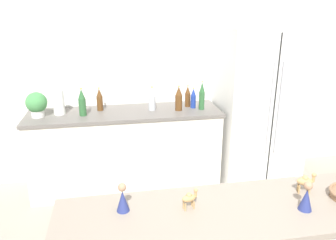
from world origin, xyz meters
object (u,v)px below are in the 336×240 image
(paper_towel_roll, at_px, (59,102))
(back_bottle_1, at_px, (188,97))
(refrigerator, at_px, (259,107))
(back_bottle_6, at_px, (193,98))
(back_bottle_2, at_px, (82,103))
(wise_man_figurine_crimson, at_px, (306,198))
(potted_plant, at_px, (37,104))
(back_bottle_3, at_px, (179,99))
(camel_figurine_second, at_px, (306,181))
(wise_man_figurine_purple, at_px, (123,199))
(back_bottle_5, at_px, (100,100))
(back_bottle_4, at_px, (202,96))
(camel_figurine, at_px, (190,198))
(back_bottle_0, at_px, (152,99))

(paper_towel_roll, distance_m, back_bottle_1, 1.44)
(refrigerator, bearing_deg, back_bottle_6, 174.78)
(back_bottle_2, bearing_deg, wise_man_figurine_crimson, -58.12)
(potted_plant, bearing_deg, back_bottle_3, -1.32)
(refrigerator, bearing_deg, back_bottle_3, 179.65)
(back_bottle_6, distance_m, camel_figurine_second, 2.02)
(refrigerator, bearing_deg, wise_man_figurine_purple, -131.30)
(paper_towel_roll, height_order, back_bottle_3, back_bottle_3)
(back_bottle_5, distance_m, camel_figurine_second, 2.43)
(potted_plant, distance_m, back_bottle_5, 0.66)
(back_bottle_4, relative_size, back_bottle_6, 1.37)
(back_bottle_2, bearing_deg, camel_figurine, -70.73)
(camel_figurine, bearing_deg, back_bottle_5, 103.48)
(paper_towel_roll, distance_m, back_bottle_0, 1.01)
(camel_figurine, bearing_deg, paper_towel_roll, 114.55)
(back_bottle_1, distance_m, back_bottle_2, 1.20)
(refrigerator, bearing_deg, back_bottle_0, 176.91)
(back_bottle_2, bearing_deg, back_bottle_6, 3.13)
(back_bottle_3, height_order, wise_man_figurine_crimson, back_bottle_3)
(back_bottle_6, relative_size, wise_man_figurine_purple, 1.43)
(back_bottle_3, distance_m, wise_man_figurine_purple, 2.07)
(refrigerator, height_order, back_bottle_6, refrigerator)
(back_bottle_6, relative_size, camel_figurine_second, 1.78)
(back_bottle_3, bearing_deg, paper_towel_roll, 176.22)
(back_bottle_0, bearing_deg, wise_man_figurine_crimson, -75.86)
(back_bottle_0, bearing_deg, back_bottle_2, -175.16)
(back_bottle_2, xyz_separation_m, wise_man_figurine_purple, (0.33, -1.94, -0.02))
(back_bottle_2, xyz_separation_m, camel_figurine_second, (1.40, -1.94, -0.01))
(camel_figurine_second, height_order, wise_man_figurine_purple, wise_man_figurine_purple)
(refrigerator, height_order, back_bottle_1, refrigerator)
(back_bottle_3, relative_size, wise_man_figurine_crimson, 1.66)
(back_bottle_4, bearing_deg, wise_man_figurine_crimson, -90.39)
(back_bottle_4, xyz_separation_m, back_bottle_5, (-1.14, 0.16, -0.03))
(paper_towel_roll, height_order, camel_figurine, paper_towel_roll)
(potted_plant, bearing_deg, wise_man_figurine_crimson, -50.30)
(back_bottle_5, bearing_deg, potted_plant, -169.76)
(back_bottle_1, distance_m, camel_figurine_second, 2.09)
(back_bottle_0, xyz_separation_m, back_bottle_4, (0.56, -0.07, 0.03))
(potted_plant, height_order, back_bottle_3, back_bottle_3)
(refrigerator, distance_m, back_bottle_2, 2.04)
(refrigerator, height_order, camel_figurine, refrigerator)
(back_bottle_4, bearing_deg, camel_figurine, -107.73)
(back_bottle_1, relative_size, back_bottle_6, 1.07)
(back_bottle_5, bearing_deg, back_bottle_0, -8.79)
(refrigerator, relative_size, paper_towel_roll, 6.78)
(paper_towel_roll, bearing_deg, back_bottle_2, -19.30)
(potted_plant, bearing_deg, camel_figurine_second, -46.60)
(back_bottle_6, bearing_deg, camel_figurine_second, -85.42)
(back_bottle_0, relative_size, wise_man_figurine_purple, 1.64)
(back_bottle_0, relative_size, back_bottle_3, 0.96)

